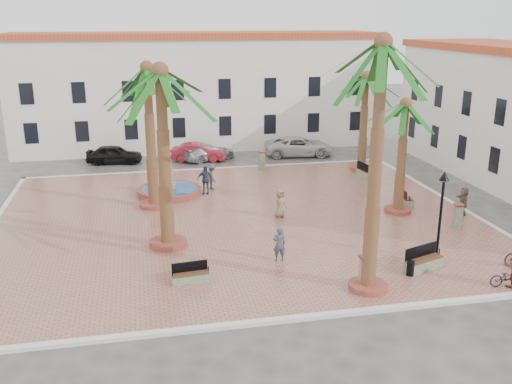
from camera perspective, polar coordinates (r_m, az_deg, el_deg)
ground at (r=31.37m, az=-1.79°, el=-2.90°), size 120.00×120.00×0.00m
plaza at (r=31.34m, az=-1.79°, el=-2.77°), size 26.00×22.00×0.15m
kerb_n at (r=41.73m, az=-4.44°, el=2.29°), size 26.30×0.30×0.16m
kerb_s at (r=21.55m, az=3.45°, el=-12.58°), size 26.30×0.30×0.16m
kerb_e at (r=35.81m, az=19.15°, el=-1.17°), size 0.30×22.30×0.16m
building_north at (r=49.64m, az=-5.95°, el=10.15°), size 30.40×7.40×9.50m
fountain at (r=35.89m, az=-8.66°, el=0.23°), size 3.93×3.93×2.03m
palm_nw at (r=32.21m, az=-10.80°, el=10.53°), size 5.49×5.49×8.34m
palm_sw at (r=26.11m, az=-9.49°, el=9.79°), size 5.81×5.81×8.72m
palm_s at (r=21.57m, az=12.46°, el=11.92°), size 5.10×5.10×10.09m
palm_e at (r=32.01m, az=14.65°, el=7.19°), size 4.86×4.86×6.48m
palm_ne at (r=40.72m, az=10.90°, el=10.16°), size 5.26×5.26×7.05m
bench_s at (r=24.13m, az=-6.55°, el=-8.41°), size 1.64×0.65×0.84m
bench_se at (r=26.19m, az=16.41°, el=-6.79°), size 2.04×1.22×1.03m
bench_e at (r=34.89m, az=14.61°, el=-0.66°), size 0.72×1.78×0.91m
bench_ne at (r=39.77m, az=11.04°, el=1.81°), size 0.93×2.04×1.03m
lamppost_s at (r=26.53m, az=18.10°, el=-0.82°), size 0.45×0.45×4.15m
lamppost_e at (r=39.90m, az=14.48°, el=5.28°), size 0.44×0.44×4.07m
bollard_se at (r=23.80m, az=10.86°, el=-7.78°), size 0.51×0.51×1.35m
bollard_n at (r=41.05m, az=0.59°, el=3.20°), size 0.55×0.55×1.36m
bollard_e at (r=31.50m, az=19.54°, el=-2.24°), size 0.54×0.54×1.31m
litter_bin at (r=25.40m, az=15.19°, el=-7.37°), size 0.33×0.33×0.65m
cyclist_a at (r=25.78m, az=2.34°, el=-5.23°), size 0.59×0.39×1.59m
bicycle_a at (r=25.69m, az=23.98°, el=-7.82°), size 1.63×0.80×0.82m
pedestrian_fountain_a at (r=31.28m, az=2.42°, el=-1.15°), size 0.91×0.79×1.57m
pedestrian_fountain_b at (r=35.52m, az=-5.10°, el=1.23°), size 1.13×0.70×1.80m
pedestrian_north at (r=36.47m, az=-4.42°, el=1.56°), size 0.76×1.15×1.65m
pedestrian_east at (r=33.70m, az=20.05°, el=-0.83°), size 0.87×1.55×1.59m
car_black at (r=44.77m, az=-13.98°, el=3.68°), size 4.36×2.24×1.42m
car_red at (r=44.44m, az=-5.77°, el=3.99°), size 4.41×2.32×1.38m
car_silver at (r=44.64m, az=-4.77°, el=3.99°), size 4.66×3.35×1.25m
car_white at (r=46.03m, az=4.33°, el=4.58°), size 5.75×3.15×1.53m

